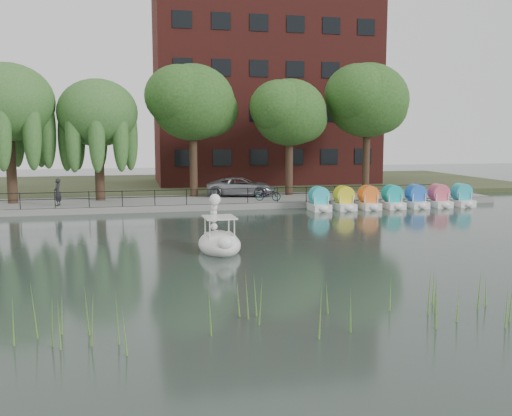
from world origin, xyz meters
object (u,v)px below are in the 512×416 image
object	(u,v)px
pedestrian	(58,190)
swan_boat	(219,239)
minivan	(241,185)
bicycle	(268,193)

from	to	relation	value
pedestrian	swan_boat	world-z (taller)	pedestrian
minivan	bicycle	world-z (taller)	minivan
bicycle	swan_boat	distance (m)	14.88
minivan	bicycle	distance (m)	3.45
swan_boat	bicycle	bearing A→B (deg)	66.21
bicycle	pedestrian	size ratio (longest dim) A/B	0.87
swan_boat	pedestrian	bearing A→B (deg)	117.66
minivan	swan_boat	bearing A→B (deg)	-179.69
minivan	pedestrian	world-z (taller)	pedestrian
minivan	bicycle	xyz separation A→B (m)	(1.21, -3.22, -0.29)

